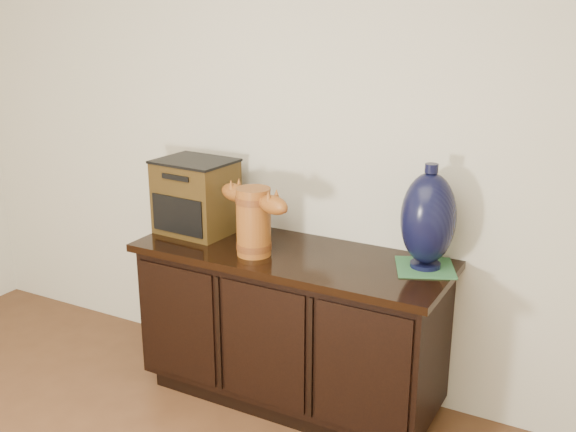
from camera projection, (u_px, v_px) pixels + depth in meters
The scene contains 6 objects.
sideboard at pixel (290, 326), 3.17m from camera, with size 1.46×0.56×0.75m.
terracotta_vessel at pixel (254, 218), 2.99m from camera, with size 0.43×0.22×0.31m.
tv_radio at pixel (196, 196), 3.29m from camera, with size 0.38×0.31×0.36m.
green_mat at pixel (425, 267), 2.88m from camera, with size 0.24×0.24×0.01m, color #306B3D.
lamp_base at pixel (428, 219), 2.81m from camera, with size 0.31×0.31×0.45m.
spray_can at pixel (263, 219), 3.25m from camera, with size 0.06×0.06×0.18m.
Camera 1 is at (1.36, -0.30, 1.83)m, focal length 42.00 mm.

